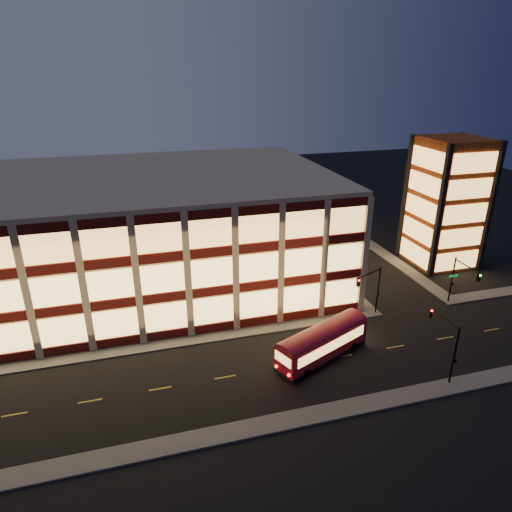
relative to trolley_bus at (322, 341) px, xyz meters
name	(u,v)px	position (x,y,z in m)	size (l,w,h in m)	color
ground	(175,348)	(-13.85, 5.62, -1.97)	(200.00, 200.00, 0.00)	black
sidewalk_office_south	(144,347)	(-16.85, 6.62, -1.89)	(54.00, 2.00, 0.15)	#514F4C
sidewalk_office_east	(317,261)	(9.15, 22.62, -1.89)	(2.00, 30.00, 0.15)	#514F4C
sidewalk_tower_south	(491,294)	(26.15, 6.62, -1.89)	(14.00, 2.00, 0.15)	#514F4C
sidewalk_tower_west	(383,253)	(20.15, 22.62, -1.89)	(2.00, 30.00, 0.15)	#514F4C
sidewalk_near	(194,440)	(-13.85, -7.38, -1.89)	(100.00, 2.00, 0.15)	#514F4C
office_building	(133,231)	(-16.76, 22.54, 5.28)	(50.45, 30.45, 14.50)	tan
stair_tower	(446,203)	(26.10, 17.58, 7.02)	(8.60, 8.60, 18.00)	#8C3814
traffic_signal_far	(371,285)	(8.36, 5.86, 2.15)	(3.79, 1.87, 6.00)	black
traffic_signal_right	(461,277)	(19.65, 5.00, 2.14)	(1.20, 4.37, 6.00)	black
traffic_signal_near	(446,336)	(9.65, -5.41, 2.16)	(0.32, 4.45, 6.00)	black
trolley_bus	(322,341)	(0.00, 0.00, 0.00)	(10.65, 6.60, 3.55)	maroon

